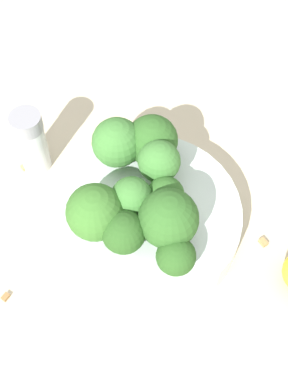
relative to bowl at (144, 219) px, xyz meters
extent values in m
plane|color=beige|center=(0.00, 0.00, -0.02)|extent=(3.00, 3.00, 0.00)
cylinder|color=silver|center=(0.00, 0.00, 0.00)|extent=(0.20, 0.20, 0.04)
cylinder|color=#84AD66|center=(0.07, -0.01, 0.03)|extent=(0.02, 0.02, 0.02)
sphere|color=#3D7533|center=(0.07, -0.01, 0.05)|extent=(0.05, 0.05, 0.05)
cylinder|color=#8EB770|center=(0.02, -0.03, 0.03)|extent=(0.01, 0.01, 0.03)
sphere|color=#3D7533|center=(0.02, -0.03, 0.06)|extent=(0.04, 0.04, 0.04)
cylinder|color=#8EB770|center=(-0.07, 0.01, 0.03)|extent=(0.03, 0.03, 0.02)
sphere|color=#28511E|center=(-0.07, 0.01, 0.04)|extent=(0.04, 0.04, 0.04)
cylinder|color=#7A9E5B|center=(0.00, 0.01, 0.03)|extent=(0.02, 0.02, 0.03)
sphere|color=#3D7533|center=(0.00, 0.01, 0.06)|extent=(0.04, 0.04, 0.04)
cylinder|color=#84AD66|center=(-0.04, 0.00, 0.03)|extent=(0.03, 0.03, 0.03)
sphere|color=#2D5B23|center=(-0.04, 0.00, 0.06)|extent=(0.06, 0.06, 0.06)
cylinder|color=#7A9E5B|center=(0.05, -0.04, 0.03)|extent=(0.02, 0.02, 0.02)
sphere|color=#2D5B23|center=(0.05, -0.04, 0.05)|extent=(0.06, 0.06, 0.06)
cylinder|color=#8EB770|center=(0.01, 0.05, 0.03)|extent=(0.02, 0.02, 0.03)
sphere|color=#386B28|center=(0.01, 0.05, 0.06)|extent=(0.06, 0.06, 0.06)
cylinder|color=#7A9E5B|center=(-0.01, -0.02, 0.03)|extent=(0.02, 0.02, 0.02)
sphere|color=#2D5B23|center=(-0.01, -0.02, 0.05)|extent=(0.04, 0.04, 0.04)
cylinder|color=#84AD66|center=(-0.03, 0.04, 0.03)|extent=(0.02, 0.02, 0.03)
sphere|color=#28511E|center=(-0.03, 0.04, 0.05)|extent=(0.04, 0.04, 0.04)
cylinder|color=silver|center=(0.14, 0.05, 0.01)|extent=(0.03, 0.03, 0.07)
cylinder|color=gray|center=(0.14, 0.05, 0.06)|extent=(0.03, 0.03, 0.02)
cube|color=#AD7F4C|center=(-0.09, -0.09, -0.01)|extent=(0.01, 0.01, 0.01)
cube|color=tan|center=(0.14, 0.07, -0.01)|extent=(0.01, 0.01, 0.01)
cube|color=olive|center=(0.01, 0.16, -0.01)|extent=(0.01, 0.01, 0.01)
camera|label=1|loc=(-0.23, 0.16, 0.49)|focal=50.00mm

